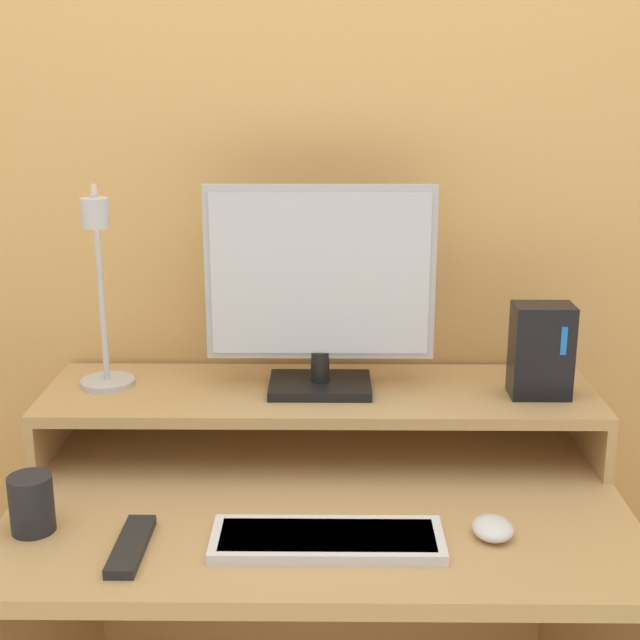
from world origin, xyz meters
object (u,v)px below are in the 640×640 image
remote_control (131,546)px  mug (32,504)px  monitor (322,287)px  desk_lamp (101,298)px  router_dock (541,351)px  keyboard (327,539)px  mouse (493,528)px

remote_control → mug: size_ratio=1.78×
monitor → remote_control: 0.58m
desk_lamp → router_dock: size_ratio=2.21×
desk_lamp → remote_control: size_ratio=2.31×
router_dock → keyboard: size_ratio=0.49×
mouse → desk_lamp: bearing=156.3°
router_dock → keyboard: 0.56m
monitor → router_dock: monitor is taller
monitor → remote_control: (-0.30, -0.39, -0.32)m
keyboard → mug: bearing=175.1°
remote_control → mug: mug is taller
desk_lamp → mouse: 0.81m
monitor → remote_control: bearing=-127.4°
keyboard → mouse: mouse is taller
desk_lamp → monitor: bearing=5.3°
remote_control → mug: bearing=160.6°
remote_control → mug: 0.19m
monitor → mug: monitor is taller
mug → desk_lamp: bearing=78.1°
keyboard → mouse: 0.27m
remote_control → mouse: bearing=4.8°
desk_lamp → mouse: (0.69, -0.30, -0.30)m
router_dock → remote_control: size_ratio=1.04×
monitor → mouse: (0.28, -0.34, -0.32)m
router_dock → mouse: 0.39m
keyboard → mug: (-0.48, 0.04, 0.04)m
keyboard → router_dock: bearing=40.1°
desk_lamp → mouse: size_ratio=4.91×
desk_lamp → mug: desk_lamp is taller
keyboard → remote_control: keyboard is taller
monitor → router_dock: size_ratio=2.41×
remote_control → desk_lamp: bearing=107.7°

